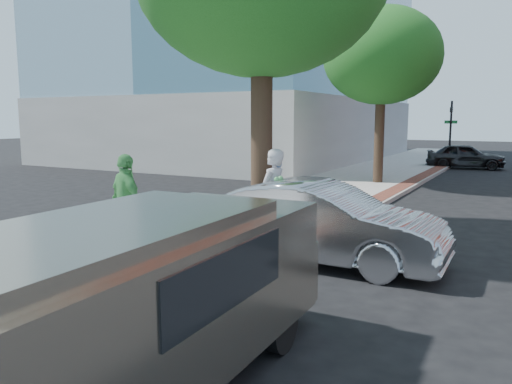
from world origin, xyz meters
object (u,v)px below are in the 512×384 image
Objects in this scene: person_gray at (273,196)px; van at (145,295)px; parking_meter at (278,197)px; sedan_silver at (320,223)px; person_officer at (275,193)px; bg_car at (465,156)px; person_green at (127,202)px.

van is (1.43, -5.62, -0.13)m from person_gray.
parking_meter is at bearing 100.84° from van.
van is (0.20, -5.22, 0.24)m from sedan_silver.
person_gray is (-0.25, 0.22, -0.05)m from parking_meter.
person_officer reaches higher than sedan_silver.
sedan_silver is 21.38m from bg_car.
parking_meter is 21.25m from bg_car.
bg_car is 26.61m from van.
person_green is at bearing -45.22° from person_gray.
person_green is (-2.57, -1.69, -0.08)m from parking_meter.
sedan_silver is at bearing -9.87° from parking_meter.
person_gray reaches higher than van.
bg_car is (2.25, 19.29, -0.25)m from person_officer.
parking_meter is 0.73× the size of person_gray.
bg_car is at bearing 88.42° from van.
person_gray is at bearing -119.02° from person_green.
person_officer is at bearing 166.09° from bg_car.
sedan_silver is (0.99, -0.17, -0.41)m from parking_meter.
person_officer is (-0.79, 1.69, -0.20)m from person_gray.
person_gray is 0.39× the size of van.
sedan_silver is 1.15× the size of bg_car.
person_green is 3.88m from sedan_silver.
person_gray is 1.25× the size of person_officer.
person_gray reaches higher than parking_meter.
parking_meter is 5.53m from van.
person_officer is at bearing -149.73° from person_gray.
person_green is 0.41× the size of sedan_silver.
person_officer reaches higher than bg_car.
person_gray is 1.35m from sedan_silver.
bg_car is at bearing 86.74° from parking_meter.
parking_meter is 0.35× the size of bg_car.
person_green is (-2.32, -1.92, -0.03)m from person_gray.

